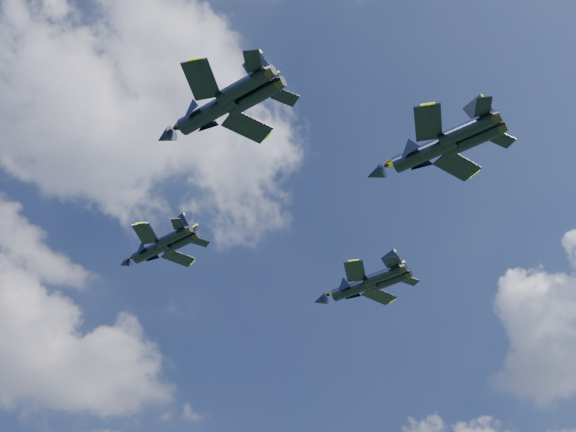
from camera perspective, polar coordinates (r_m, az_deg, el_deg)
The scene contains 4 objects.
jet_lead at distance 99.50m, azimuth -10.86°, elevation -2.76°, with size 11.06×13.54×3.40m.
jet_left at distance 78.10m, azimuth -6.59°, elevation 7.97°, with size 13.47×16.39×4.12m.
jet_right at distance 103.38m, azimuth 5.05°, elevation -5.75°, with size 12.75×15.02×3.81m.
jet_slot at distance 82.24m, azimuth 10.41°, elevation 4.83°, with size 13.76×16.29×4.13m.
Camera 1 is at (-21.15, -55.45, 4.58)m, focal length 45.00 mm.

